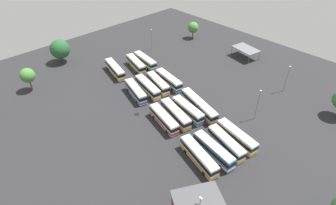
{
  "coord_description": "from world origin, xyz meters",
  "views": [
    {
      "loc": [
        -48.82,
        45.77,
        49.96
      ],
      "look_at": [
        -1.77,
        0.99,
        1.56
      ],
      "focal_mm": 29.38,
      "sensor_mm": 36.0,
      "label": 1
    }
  ],
  "objects_px": {
    "bus_row2_slot2": "(148,87)",
    "maintenance_shelter": "(246,49)",
    "bus_row0_slot2": "(213,150)",
    "lamp_post_mid_lot": "(152,39)",
    "bus_row3_slot0": "(145,61)",
    "bus_row1_slot1": "(188,110)",
    "bus_row1_slot3": "(164,119)",
    "lamp_post_near_entrance": "(258,104)",
    "bus_row0_slot3": "(199,156)",
    "bus_row3_slot1": "(136,64)",
    "tree_northeast": "(60,49)",
    "bus_row2_slot1": "(158,83)",
    "bus_row1_slot0": "(199,105)",
    "tree_east_edge": "(27,75)",
    "bus_row1_slot2": "(176,114)",
    "lamp_post_by_building": "(287,78)",
    "bus_row2_slot3": "(136,91)",
    "bus_row0_slot1": "(226,143)",
    "tree_south_edge": "(193,27)",
    "bus_row3_slot3": "(115,69)",
    "bus_row0_slot0": "(236,136)",
    "bus_row2_slot0": "(169,80)"
  },
  "relations": [
    {
      "from": "bus_row0_slot0",
      "to": "lamp_post_mid_lot",
      "type": "distance_m",
      "value": 58.71
    },
    {
      "from": "maintenance_shelter",
      "to": "lamp_post_by_building",
      "type": "bearing_deg",
      "value": 153.5
    },
    {
      "from": "bus_row2_slot3",
      "to": "lamp_post_near_entrance",
      "type": "distance_m",
      "value": 36.19
    },
    {
      "from": "bus_row2_slot2",
      "to": "tree_northeast",
      "type": "bearing_deg",
      "value": 15.32
    },
    {
      "from": "bus_row1_slot0",
      "to": "bus_row3_slot1",
      "type": "xyz_separation_m",
      "value": [
        32.13,
        -2.24,
        -0.0
      ]
    },
    {
      "from": "bus_row1_slot1",
      "to": "bus_row2_slot3",
      "type": "relative_size",
      "value": 1.01
    },
    {
      "from": "bus_row0_slot3",
      "to": "lamp_post_mid_lot",
      "type": "bearing_deg",
      "value": -30.7
    },
    {
      "from": "bus_row3_slot1",
      "to": "tree_northeast",
      "type": "distance_m",
      "value": 28.94
    },
    {
      "from": "bus_row0_slot2",
      "to": "bus_row2_slot1",
      "type": "xyz_separation_m",
      "value": [
        31.04,
        -10.06,
        -0.0
      ]
    },
    {
      "from": "bus_row2_slot1",
      "to": "lamp_post_near_entrance",
      "type": "distance_m",
      "value": 31.86
    },
    {
      "from": "bus_row1_slot1",
      "to": "maintenance_shelter",
      "type": "relative_size",
      "value": 1.12
    },
    {
      "from": "bus_row1_slot3",
      "to": "bus_row3_slot0",
      "type": "height_order",
      "value": "same"
    },
    {
      "from": "bus_row1_slot0",
      "to": "tree_northeast",
      "type": "xyz_separation_m",
      "value": [
        55.26,
        14.82,
        3.4
      ]
    },
    {
      "from": "bus_row0_slot2",
      "to": "lamp_post_mid_lot",
      "type": "height_order",
      "value": "lamp_post_mid_lot"
    },
    {
      "from": "bus_row0_slot1",
      "to": "bus_row1_slot0",
      "type": "relative_size",
      "value": 0.77
    },
    {
      "from": "bus_row1_slot1",
      "to": "tree_east_edge",
      "type": "relative_size",
      "value": 1.53
    },
    {
      "from": "bus_row0_slot3",
      "to": "bus_row3_slot0",
      "type": "xyz_separation_m",
      "value": [
        44.56,
        -20.82,
        -0.0
      ]
    },
    {
      "from": "bus_row1_slot3",
      "to": "lamp_post_near_entrance",
      "type": "relative_size",
      "value": 1.23
    },
    {
      "from": "bus_row2_slot2",
      "to": "bus_row2_slot1",
      "type": "bearing_deg",
      "value": -98.43
    },
    {
      "from": "bus_row2_slot2",
      "to": "maintenance_shelter",
      "type": "xyz_separation_m",
      "value": [
        -7.76,
        -42.83,
        1.7
      ]
    },
    {
      "from": "bus_row0_slot2",
      "to": "lamp_post_mid_lot",
      "type": "distance_m",
      "value": 60.91
    },
    {
      "from": "bus_row3_slot3",
      "to": "lamp_post_near_entrance",
      "type": "relative_size",
      "value": 1.32
    },
    {
      "from": "bus_row1_slot1",
      "to": "tree_east_edge",
      "type": "height_order",
      "value": "tree_east_edge"
    },
    {
      "from": "bus_row0_slot1",
      "to": "bus_row2_slot2",
      "type": "xyz_separation_m",
      "value": [
        32.25,
        -2.21,
        0.0
      ]
    },
    {
      "from": "tree_east_edge",
      "to": "bus_row2_slot1",
      "type": "bearing_deg",
      "value": -132.21
    },
    {
      "from": "bus_row2_slot1",
      "to": "bus_row1_slot0",
      "type": "bearing_deg",
      "value": -177.71
    },
    {
      "from": "bus_row1_slot1",
      "to": "bus_row3_slot0",
      "type": "distance_m",
      "value": 32.51
    },
    {
      "from": "bus_row0_slot1",
      "to": "lamp_post_by_building",
      "type": "relative_size",
      "value": 1.31
    },
    {
      "from": "bus_row2_slot3",
      "to": "tree_east_edge",
      "type": "distance_m",
      "value": 34.39
    },
    {
      "from": "bus_row3_slot0",
      "to": "bus_row1_slot1",
      "type": "bearing_deg",
      "value": 162.05
    },
    {
      "from": "bus_row3_slot0",
      "to": "bus_row0_slot3",
      "type": "bearing_deg",
      "value": 154.95
    },
    {
      "from": "bus_row2_slot1",
      "to": "bus_row1_slot1",
      "type": "bearing_deg",
      "value": 168.87
    },
    {
      "from": "bus_row2_slot2",
      "to": "tree_south_edge",
      "type": "distance_m",
      "value": 46.08
    },
    {
      "from": "bus_row1_slot1",
      "to": "bus_row1_slot2",
      "type": "distance_m",
      "value": 3.93
    },
    {
      "from": "bus_row3_slot1",
      "to": "bus_row3_slot3",
      "type": "height_order",
      "value": "same"
    },
    {
      "from": "tree_south_edge",
      "to": "bus_row2_slot1",
      "type": "bearing_deg",
      "value": 116.97
    },
    {
      "from": "bus_row0_slot1",
      "to": "bus_row0_slot2",
      "type": "xyz_separation_m",
      "value": [
        0.64,
        4.02,
        0.0
      ]
    },
    {
      "from": "bus_row1_slot3",
      "to": "tree_south_edge",
      "type": "height_order",
      "value": "tree_south_edge"
    },
    {
      "from": "lamp_post_near_entrance",
      "to": "bus_row2_slot2",
      "type": "bearing_deg",
      "value": 22.89
    },
    {
      "from": "bus_row3_slot1",
      "to": "maintenance_shelter",
      "type": "relative_size",
      "value": 1.11
    },
    {
      "from": "bus_row1_slot1",
      "to": "bus_row3_slot0",
      "type": "relative_size",
      "value": 0.98
    },
    {
      "from": "bus_row2_slot1",
      "to": "tree_east_edge",
      "type": "bearing_deg",
      "value": 47.79
    },
    {
      "from": "bus_row2_slot1",
      "to": "tree_south_edge",
      "type": "distance_m",
      "value": 42.88
    },
    {
      "from": "bus_row1_slot2",
      "to": "lamp_post_by_building",
      "type": "distance_m",
      "value": 37.86
    },
    {
      "from": "lamp_post_near_entrance",
      "to": "lamp_post_by_building",
      "type": "bearing_deg",
      "value": -86.29
    },
    {
      "from": "lamp_post_mid_lot",
      "to": "tree_east_edge",
      "type": "bearing_deg",
      "value": 84.98
    },
    {
      "from": "bus_row0_slot2",
      "to": "bus_row2_slot1",
      "type": "height_order",
      "value": "same"
    },
    {
      "from": "maintenance_shelter",
      "to": "lamp_post_mid_lot",
      "type": "height_order",
      "value": "lamp_post_mid_lot"
    },
    {
      "from": "bus_row0_slot2",
      "to": "bus_row2_slot0",
      "type": "xyz_separation_m",
      "value": [
        30.09,
        -13.97,
        -0.0
      ]
    },
    {
      "from": "bus_row3_slot1",
      "to": "tree_northeast",
      "type": "xyz_separation_m",
      "value": [
        23.13,
        17.07,
        3.4
      ]
    }
  ]
}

